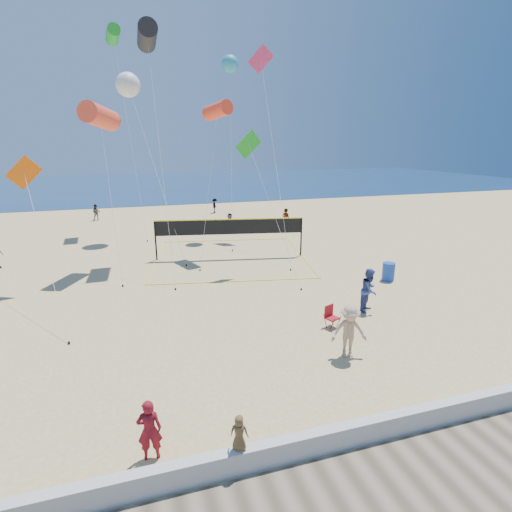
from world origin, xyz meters
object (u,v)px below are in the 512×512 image
object	(u,v)px
woman	(149,430)
trash_barrel	(388,272)
camp_chair	(331,315)
volleyball_net	(230,231)

from	to	relation	value
woman	trash_barrel	distance (m)	15.72
camp_chair	trash_barrel	bearing A→B (deg)	15.14
camp_chair	volleyball_net	world-z (taller)	volleyball_net
camp_chair	woman	bearing A→B (deg)	-166.76
woman	volleyball_net	xyz separation A→B (m)	(5.80, 15.81, 0.96)
woman	trash_barrel	size ratio (longest dim) A/B	1.60
trash_barrel	volleyball_net	world-z (taller)	volleyball_net
woman	trash_barrel	bearing A→B (deg)	-140.05
woman	camp_chair	xyz separation A→B (m)	(7.26, 4.98, -0.27)
woman	trash_barrel	xyz separation A→B (m)	(12.83, 9.07, -0.29)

